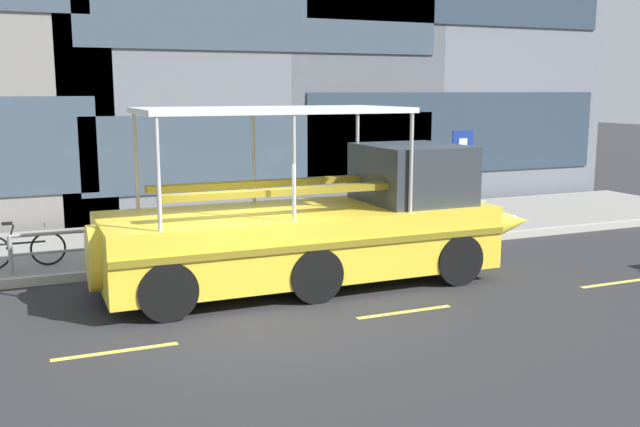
# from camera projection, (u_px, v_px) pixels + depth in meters

# --- Properties ---
(ground_plane) EXTENTS (120.00, 120.00, 0.00)m
(ground_plane) POSITION_uv_depth(u_px,v_px,m) (249.00, 309.00, 12.36)
(ground_plane) COLOR #2B2B2D
(sidewalk) EXTENTS (32.00, 4.80, 0.18)m
(sidewalk) POSITION_uv_depth(u_px,v_px,m) (181.00, 242.00, 17.42)
(sidewalk) COLOR gray
(sidewalk) RESTS_ON ground_plane
(curb_edge) EXTENTS (32.00, 0.18, 0.18)m
(curb_edge) POSITION_uv_depth(u_px,v_px,m) (205.00, 264.00, 15.16)
(curb_edge) COLOR #B2ADA3
(curb_edge) RESTS_ON ground_plane
(lane_centreline) EXTENTS (25.80, 0.12, 0.01)m
(lane_centreline) POSITION_uv_depth(u_px,v_px,m) (272.00, 330.00, 11.27)
(lane_centreline) COLOR #DBD64C
(lane_centreline) RESTS_ON ground_plane
(curb_guardrail) EXTENTS (11.28, 0.09, 0.79)m
(curb_guardrail) POSITION_uv_depth(u_px,v_px,m) (279.00, 227.00, 16.06)
(curb_guardrail) COLOR gray
(curb_guardrail) RESTS_ON sidewalk
(parking_sign) EXTENTS (0.60, 0.12, 2.57)m
(parking_sign) POSITION_uv_depth(u_px,v_px,m) (461.00, 163.00, 18.03)
(parking_sign) COLOR #4C4F54
(parking_sign) RESTS_ON sidewalk
(leaned_bicycle) EXTENTS (1.74, 0.46, 0.96)m
(leaned_bicycle) POSITION_uv_depth(u_px,v_px,m) (21.00, 250.00, 14.45)
(leaned_bicycle) COLOR black
(leaned_bicycle) RESTS_ON sidewalk
(duck_tour_boat) EXTENTS (9.39, 2.66, 3.44)m
(duck_tour_boat) POSITION_uv_depth(u_px,v_px,m) (327.00, 226.00, 13.94)
(duck_tour_boat) COLOR yellow
(duck_tour_boat) RESTS_ON ground_plane
(pedestrian_near_bow) EXTENTS (0.44, 0.21, 1.54)m
(pedestrian_near_bow) POSITION_uv_depth(u_px,v_px,m) (396.00, 192.00, 18.69)
(pedestrian_near_bow) COLOR #47423D
(pedestrian_near_bow) RESTS_ON sidewalk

